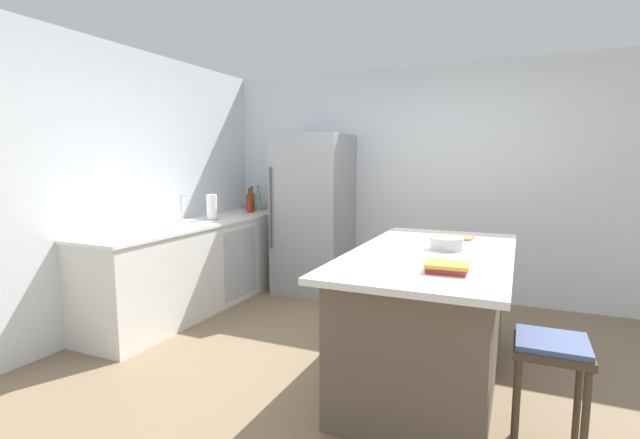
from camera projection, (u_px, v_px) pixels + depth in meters
The scene contains 16 objects.
ground_plane at pixel (362, 374), 3.32m from camera, with size 7.20×7.20×0.00m, color #7A664C.
wall_rear at pixel (426, 182), 5.19m from camera, with size 6.00×0.10×2.60m, color silver.
wall_left at pixel (107, 188), 4.14m from camera, with size 0.10×6.00×2.60m, color silver.
counter_run_left at pixel (197, 265), 4.80m from camera, with size 0.65×2.70×0.91m.
kitchen_island at pixel (430, 315), 3.21m from camera, with size 1.05×2.03×0.92m.
refrigerator at pixel (314, 214), 5.36m from camera, with size 0.80×0.76×1.85m.
bar_stool at pixel (551, 362), 2.32m from camera, with size 0.36×0.36×0.65m.
sink_faucet at pixel (182, 208), 4.60m from camera, with size 0.15×0.05×0.30m.
paper_towel_roll at pixel (212, 207), 4.91m from camera, with size 0.14×0.14×0.31m.
gin_bottle at pixel (258, 200), 5.85m from camera, with size 0.07×0.07×0.31m.
syrup_bottle at pixel (249, 202), 5.78m from camera, with size 0.07×0.07×0.28m.
whiskey_bottle at pixel (252, 202), 5.65m from camera, with size 0.08×0.08×0.31m.
hot_sauce_bottle at pixel (250, 205), 5.57m from camera, with size 0.05×0.05×0.24m.
cookbook_stack at pixel (447, 267), 2.56m from camera, with size 0.25×0.20×0.05m.
mixing_bowl at pixel (447, 244), 3.21m from camera, with size 0.23×0.23×0.09m.
cutting_board at pixel (453, 237), 3.69m from camera, with size 0.32×0.21×0.02m.
Camera 1 is at (0.99, -3.00, 1.55)m, focal length 25.58 mm.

